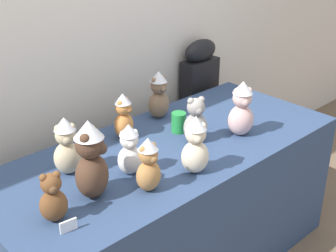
{
  "coord_description": "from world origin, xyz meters",
  "views": [
    {
      "loc": [
        -1.44,
        -1.3,
        1.92
      ],
      "look_at": [
        0.0,
        0.25,
        0.9
      ],
      "focal_mm": 50.22,
      "sensor_mm": 36.0,
      "label": 1
    }
  ],
  "objects_px": {
    "display_table": "(168,209)",
    "party_cup_green": "(179,122)",
    "teddy_bear_mocha": "(159,95)",
    "teddy_bear_cocoa": "(91,160)",
    "teddy_bear_ash": "(196,121)",
    "teddy_bear_sand": "(67,146)",
    "teddy_bear_cream": "(195,145)",
    "teddy_bear_snow": "(130,150)",
    "teddy_bear_blush": "(242,109)",
    "teddy_bear_caramel": "(148,165)",
    "teddy_bear_ginger": "(124,116)",
    "instrument_case": "(198,113)",
    "teddy_bear_chestnut": "(53,198)"
  },
  "relations": [
    {
      "from": "teddy_bear_ash",
      "to": "party_cup_green",
      "type": "bearing_deg",
      "value": 106.27
    },
    {
      "from": "display_table",
      "to": "teddy_bear_sand",
      "type": "distance_m",
      "value": 0.74
    },
    {
      "from": "teddy_bear_ginger",
      "to": "display_table",
      "type": "bearing_deg",
      "value": -88.09
    },
    {
      "from": "display_table",
      "to": "party_cup_green",
      "type": "bearing_deg",
      "value": 29.2
    },
    {
      "from": "teddy_bear_ash",
      "to": "teddy_bear_sand",
      "type": "distance_m",
      "value": 0.68
    },
    {
      "from": "teddy_bear_ash",
      "to": "teddy_bear_snow",
      "type": "bearing_deg",
      "value": -154.94
    },
    {
      "from": "teddy_bear_cream",
      "to": "teddy_bear_caramel",
      "type": "bearing_deg",
      "value": -155.41
    },
    {
      "from": "display_table",
      "to": "party_cup_green",
      "type": "height_order",
      "value": "party_cup_green"
    },
    {
      "from": "teddy_bear_blush",
      "to": "teddy_bear_sand",
      "type": "relative_size",
      "value": 1.08
    },
    {
      "from": "teddy_bear_cream",
      "to": "party_cup_green",
      "type": "height_order",
      "value": "teddy_bear_cream"
    },
    {
      "from": "teddy_bear_mocha",
      "to": "teddy_bear_cream",
      "type": "bearing_deg",
      "value": -112.66
    },
    {
      "from": "teddy_bear_caramel",
      "to": "teddy_bear_blush",
      "type": "relative_size",
      "value": 0.83
    },
    {
      "from": "teddy_bear_caramel",
      "to": "teddy_bear_sand",
      "type": "bearing_deg",
      "value": 117.16
    },
    {
      "from": "teddy_bear_ginger",
      "to": "teddy_bear_mocha",
      "type": "distance_m",
      "value": 0.31
    },
    {
      "from": "teddy_bear_chestnut",
      "to": "teddy_bear_cocoa",
      "type": "bearing_deg",
      "value": 27.05
    },
    {
      "from": "teddy_bear_caramel",
      "to": "teddy_bear_sand",
      "type": "distance_m",
      "value": 0.4
    },
    {
      "from": "teddy_bear_ginger",
      "to": "teddy_bear_snow",
      "type": "relative_size",
      "value": 1.0
    },
    {
      "from": "teddy_bear_blush",
      "to": "teddy_bear_cocoa",
      "type": "height_order",
      "value": "teddy_bear_cocoa"
    },
    {
      "from": "teddy_bear_blush",
      "to": "party_cup_green",
      "type": "bearing_deg",
      "value": 160.54
    },
    {
      "from": "teddy_bear_ash",
      "to": "teddy_bear_snow",
      "type": "relative_size",
      "value": 0.99
    },
    {
      "from": "teddy_bear_snow",
      "to": "teddy_bear_cream",
      "type": "bearing_deg",
      "value": -18.19
    },
    {
      "from": "teddy_bear_caramel",
      "to": "teddy_bear_ginger",
      "type": "bearing_deg",
      "value": 64.33
    },
    {
      "from": "teddy_bear_mocha",
      "to": "teddy_bear_cocoa",
      "type": "bearing_deg",
      "value": -147.04
    },
    {
      "from": "party_cup_green",
      "to": "teddy_bear_cocoa",
      "type": "bearing_deg",
      "value": -164.35
    },
    {
      "from": "teddy_bear_cream",
      "to": "teddy_bear_cocoa",
      "type": "height_order",
      "value": "teddy_bear_cocoa"
    },
    {
      "from": "party_cup_green",
      "to": "teddy_bear_cream",
      "type": "bearing_deg",
      "value": -124.1
    },
    {
      "from": "teddy_bear_cocoa",
      "to": "party_cup_green",
      "type": "bearing_deg",
      "value": -17.53
    },
    {
      "from": "display_table",
      "to": "teddy_bear_chestnut",
      "type": "bearing_deg",
      "value": -169.31
    },
    {
      "from": "teddy_bear_cream",
      "to": "party_cup_green",
      "type": "distance_m",
      "value": 0.44
    },
    {
      "from": "teddy_bear_chestnut",
      "to": "teddy_bear_ginger",
      "type": "bearing_deg",
      "value": 47.36
    },
    {
      "from": "teddy_bear_cream",
      "to": "teddy_bear_sand",
      "type": "relative_size",
      "value": 1.01
    },
    {
      "from": "teddy_bear_blush",
      "to": "teddy_bear_cocoa",
      "type": "distance_m",
      "value": 0.91
    },
    {
      "from": "teddy_bear_caramel",
      "to": "teddy_bear_chestnut",
      "type": "xyz_separation_m",
      "value": [
        -0.41,
        0.09,
        -0.02
      ]
    },
    {
      "from": "display_table",
      "to": "teddy_bear_ginger",
      "type": "distance_m",
      "value": 0.57
    },
    {
      "from": "teddy_bear_cream",
      "to": "teddy_bear_blush",
      "type": "distance_m",
      "value": 0.47
    },
    {
      "from": "teddy_bear_caramel",
      "to": "teddy_bear_chestnut",
      "type": "height_order",
      "value": "teddy_bear_caramel"
    },
    {
      "from": "teddy_bear_blush",
      "to": "teddy_bear_snow",
      "type": "distance_m",
      "value": 0.69
    },
    {
      "from": "teddy_bear_caramel",
      "to": "teddy_bear_snow",
      "type": "xyz_separation_m",
      "value": [
        0.03,
        0.16,
        -0.0
      ]
    },
    {
      "from": "teddy_bear_snow",
      "to": "teddy_bear_sand",
      "type": "height_order",
      "value": "teddy_bear_sand"
    },
    {
      "from": "teddy_bear_blush",
      "to": "teddy_bear_mocha",
      "type": "bearing_deg",
      "value": 139.75
    },
    {
      "from": "teddy_bear_cream",
      "to": "party_cup_green",
      "type": "bearing_deg",
      "value": 87.76
    },
    {
      "from": "party_cup_green",
      "to": "instrument_case",
      "type": "bearing_deg",
      "value": 35.18
    },
    {
      "from": "instrument_case",
      "to": "teddy_bear_ash",
      "type": "height_order",
      "value": "instrument_case"
    },
    {
      "from": "teddy_bear_ash",
      "to": "teddy_bear_caramel",
      "type": "bearing_deg",
      "value": -136.65
    },
    {
      "from": "display_table",
      "to": "teddy_bear_caramel",
      "type": "bearing_deg",
      "value": -145.05
    },
    {
      "from": "teddy_bear_cocoa",
      "to": "party_cup_green",
      "type": "height_order",
      "value": "teddy_bear_cocoa"
    },
    {
      "from": "party_cup_green",
      "to": "display_table",
      "type": "bearing_deg",
      "value": -150.8
    },
    {
      "from": "teddy_bear_cocoa",
      "to": "teddy_bear_cream",
      "type": "bearing_deg",
      "value": -52.41
    },
    {
      "from": "display_table",
      "to": "teddy_bear_cocoa",
      "type": "xyz_separation_m",
      "value": [
        -0.53,
        -0.1,
        0.56
      ]
    },
    {
      "from": "display_table",
      "to": "teddy_bear_blush",
      "type": "bearing_deg",
      "value": -22.46
    }
  ]
}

